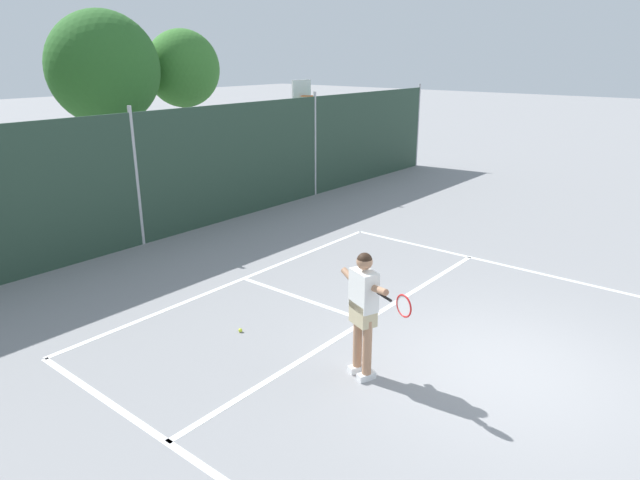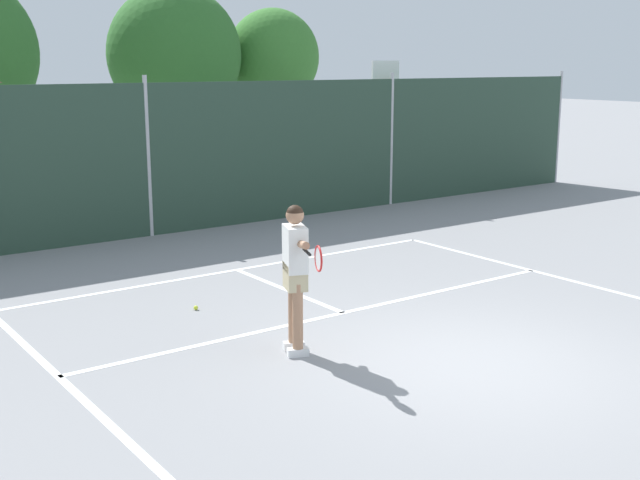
# 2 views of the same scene
# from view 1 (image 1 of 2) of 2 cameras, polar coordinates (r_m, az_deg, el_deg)

# --- Properties ---
(ground_plane) EXTENTS (120.00, 120.00, 0.00)m
(ground_plane) POSITION_cam_1_polar(r_m,az_deg,el_deg) (8.78, 18.39, -12.37)
(ground_plane) COLOR gray
(court_markings) EXTENTS (8.30, 11.10, 0.01)m
(court_markings) POSITION_cam_1_polar(r_m,az_deg,el_deg) (8.98, 14.50, -11.24)
(court_markings) COLOR white
(court_markings) RESTS_ON ground
(chainlink_fence) EXTENTS (26.09, 0.09, 3.26)m
(chainlink_fence) POSITION_cam_1_polar(r_m,az_deg,el_deg) (13.80, -18.12, 5.78)
(chainlink_fence) COLOR #284233
(chainlink_fence) RESTS_ON ground
(basketball_hoop) EXTENTS (0.90, 0.67, 3.55)m
(basketball_hoop) POSITION_cam_1_polar(r_m,az_deg,el_deg) (19.55, -1.95, 12.35)
(basketball_hoop) COLOR #284CB2
(basketball_hoop) RESTS_ON ground
(tennis_player) EXTENTS (0.49, 1.39, 1.85)m
(tennis_player) POSITION_cam_1_polar(r_m,az_deg,el_deg) (7.70, 4.50, -6.56)
(tennis_player) COLOR silver
(tennis_player) RESTS_ON ground
(tennis_ball) EXTENTS (0.07, 0.07, 0.07)m
(tennis_ball) POSITION_cam_1_polar(r_m,az_deg,el_deg) (9.43, -8.10, -9.07)
(tennis_ball) COLOR #CCE033
(tennis_ball) RESTS_ON ground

